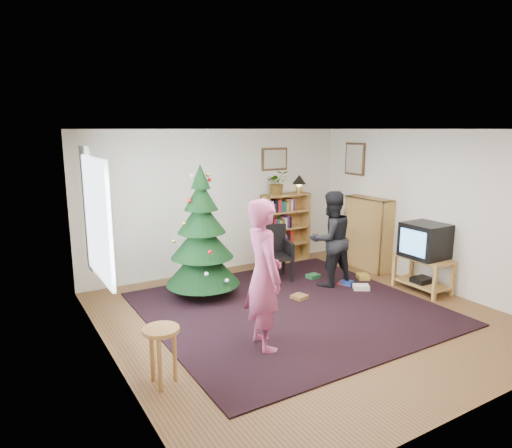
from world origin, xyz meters
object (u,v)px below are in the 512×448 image
bookshelf_back (286,227)px  crt_tv (425,240)px  bookshelf_right (368,232)px  person_by_chair (331,239)px  picture_right (355,159)px  christmas_tree (202,243)px  picture_back (274,159)px  table_lamp (299,181)px  potted_plant (277,183)px  person_standing (264,275)px  armchair (272,251)px  stool (161,341)px  tv_stand (423,271)px

bookshelf_back → crt_tv: (0.89, -2.50, 0.15)m
bookshelf_right → person_by_chair: 1.28m
picture_right → christmas_tree: size_ratio=0.30×
bookshelf_back → picture_back: bearing=143.0°
bookshelf_back → table_lamp: table_lamp is taller
picture_back → bookshelf_back: bearing=-37.0°
person_by_chair → table_lamp: size_ratio=4.48×
potted_plant → person_by_chair: bearing=-89.9°
bookshelf_back → person_standing: bearing=-128.5°
picture_back → person_by_chair: size_ratio=0.36×
person_standing → potted_plant: size_ratio=3.89×
christmas_tree → armchair: size_ratio=2.22×
picture_right → bookshelf_back: (-1.15, 0.59, -1.29)m
stool → person_standing: bearing=7.6°
bookshelf_right → crt_tv: size_ratio=2.13×
bookshelf_back → bookshelf_right: bearing=-48.8°
picture_right → person_by_chair: size_ratio=0.39×
bookshelf_right → crt_tv: bearing=174.8°
tv_stand → potted_plant: (-1.09, 2.50, 1.20)m
picture_back → table_lamp: bearing=-15.7°
picture_back → person_standing: size_ratio=0.31×
bookshelf_back → table_lamp: bearing=0.0°
picture_right → armchair: 2.44m
bookshelf_right → tv_stand: bearing=174.9°
person_standing → potted_plant: 3.54m
picture_right → stool: picture_right is taller
bookshelf_back → table_lamp: size_ratio=3.76×
picture_right → potted_plant: size_ratio=1.33×
picture_right → crt_tv: picture_right is taller
tv_stand → person_by_chair: size_ratio=0.54×
person_by_chair → potted_plant: 1.73m
picture_right → bookshelf_back: picture_right is taller
picture_back → stool: size_ratio=0.91×
bookshelf_right → table_lamp: (-0.71, 1.15, 0.87)m
tv_stand → armchair: 2.42m
crt_tv → potted_plant: (-1.09, 2.50, 0.71)m
picture_back → crt_tv: bearing=-67.9°
person_by_chair → potted_plant: size_ratio=3.43×
potted_plant → table_lamp: 0.50m
picture_right → person_standing: (-3.39, -2.23, -1.07)m
crt_tv → armchair: (-1.68, 1.73, -0.33)m
potted_plant → picture_right: bearing=-23.7°
tv_stand → crt_tv: 0.50m
tv_stand → person_by_chair: 1.51m
tv_stand → table_lamp: (-0.59, 2.50, 1.21)m
christmas_tree → table_lamp: size_ratio=5.82×
armchair → picture_right: bearing=20.6°
tv_stand → bookshelf_right: bearing=84.9°
picture_back → crt_tv: (1.07, -2.63, -1.13)m
bookshelf_right → potted_plant: potted_plant is taller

